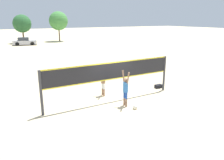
{
  "coord_description": "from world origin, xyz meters",
  "views": [
    {
      "loc": [
        -6.06,
        -10.54,
        4.72
      ],
      "look_at": [
        0.0,
        0.0,
        1.28
      ],
      "focal_mm": 35.0,
      "sensor_mm": 36.0,
      "label": 1
    }
  ],
  "objects": [
    {
      "name": "parked_car_near",
      "position": [
        0.16,
        32.41,
        0.62
      ],
      "size": [
        4.36,
        2.59,
        1.38
      ],
      "rotation": [
        0.0,
        0.0,
        -0.2
      ],
      "color": "#B7B7BC",
      "rests_on": "ground_plane"
    },
    {
      "name": "volleyball_net",
      "position": [
        0.0,
        0.0,
        1.62
      ],
      "size": [
        8.2,
        0.14,
        2.34
      ],
      "color": "#38383D",
      "rests_on": "ground_plane"
    },
    {
      "name": "volleyball",
      "position": [
        0.48,
        -1.68,
        0.12
      ],
      "size": [
        0.24,
        0.24,
        0.24
      ],
      "color": "silver",
      "rests_on": "ground_plane"
    },
    {
      "name": "player_blocker",
      "position": [
        -0.02,
        1.08,
        1.07
      ],
      "size": [
        0.28,
        0.69,
        2.04
      ],
      "rotation": [
        0.0,
        0.0,
        -1.57
      ],
      "color": "#8C664C",
      "rests_on": "ground_plane"
    },
    {
      "name": "player_spiker",
      "position": [
        0.24,
        -1.06,
        1.05
      ],
      "size": [
        0.28,
        0.69,
        2.01
      ],
      "rotation": [
        0.0,
        0.0,
        1.57
      ],
      "color": "#8C664C",
      "rests_on": "ground_plane"
    },
    {
      "name": "tree_right_cluster",
      "position": [
        7.84,
        36.24,
        4.22
      ],
      "size": [
        3.9,
        3.9,
        6.18
      ],
      "color": "#4C3823",
      "rests_on": "ground_plane"
    },
    {
      "name": "gear_bag",
      "position": [
        4.09,
        0.54,
        0.12
      ],
      "size": [
        0.5,
        0.32,
        0.24
      ],
      "color": "black",
      "rests_on": "ground_plane"
    },
    {
      "name": "tree_left_cluster",
      "position": [
        0.6,
        36.25,
        3.74
      ],
      "size": [
        3.47,
        3.47,
        5.48
      ],
      "color": "#4C3823",
      "rests_on": "ground_plane"
    },
    {
      "name": "ground_plane",
      "position": [
        0.0,
        0.0,
        0.0
      ],
      "size": [
        200.0,
        200.0,
        0.0
      ],
      "primitive_type": "plane",
      "color": "beige"
    }
  ]
}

